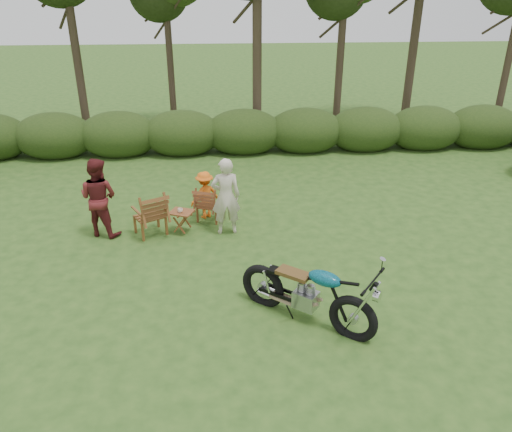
{
  "coord_description": "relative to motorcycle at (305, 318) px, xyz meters",
  "views": [
    {
      "loc": [
        -0.79,
        -6.73,
        5.09
      ],
      "look_at": [
        -0.13,
        2.08,
        0.9
      ],
      "focal_mm": 35.0,
      "sensor_mm": 36.0,
      "label": 1
    }
  ],
  "objects": [
    {
      "name": "lawn_chair_left",
      "position": [
        -2.9,
        3.29,
        0.0
      ],
      "size": [
        0.94,
        0.94,
        1.01
      ],
      "primitive_type": null,
      "rotation": [
        0.0,
        0.0,
        3.65
      ],
      "color": "brown",
      "rests_on": "ground"
    },
    {
      "name": "adult_a",
      "position": [
        -1.23,
        3.23,
        0.0
      ],
      "size": [
        0.66,
        0.45,
        1.74
      ],
      "primitive_type": "imported",
      "rotation": [
        0.0,
        0.0,
        3.2
      ],
      "color": "beige",
      "rests_on": "ground"
    },
    {
      "name": "tree_line",
      "position": [
        -0.02,
        9.79,
        3.81
      ],
      "size": [
        22.52,
        11.62,
        8.14
      ],
      "color": "#3A2C20",
      "rests_on": "ground"
    },
    {
      "name": "lawn_chair_right",
      "position": [
        -1.6,
        3.9,
        0.0
      ],
      "size": [
        0.75,
        0.75,
        0.85
      ],
      "primitive_type": null,
      "rotation": [
        0.0,
        0.0,
        2.8
      ],
      "color": "brown",
      "rests_on": "ground"
    },
    {
      "name": "motorcycle",
      "position": [
        0.0,
        0.0,
        0.0
      ],
      "size": [
        2.39,
        2.13,
        1.33
      ],
      "primitive_type": null,
      "rotation": [
        0.0,
        0.0,
        -0.66
      ],
      "color": "#0B819B",
      "rests_on": "ground"
    },
    {
      "name": "ground",
      "position": [
        -0.52,
        0.05,
        0.0
      ],
      "size": [
        80.0,
        80.0,
        0.0
      ],
      "primitive_type": "plane",
      "color": "#264717",
      "rests_on": "ground"
    },
    {
      "name": "cup",
      "position": [
        -2.22,
        3.25,
        0.56
      ],
      "size": [
        0.13,
        0.13,
        0.09
      ],
      "primitive_type": "imported",
      "rotation": [
        0.0,
        0.0,
        0.11
      ],
      "color": "beige",
      "rests_on": "side_table"
    },
    {
      "name": "child",
      "position": [
        -1.7,
        4.08,
        0.0
      ],
      "size": [
        0.84,
        0.76,
        1.13
      ],
      "primitive_type": "imported",
      "rotation": [
        0.0,
        0.0,
        3.74
      ],
      "color": "orange",
      "rests_on": "ground"
    },
    {
      "name": "adult_b",
      "position": [
        -3.95,
        3.38,
        0.0
      ],
      "size": [
        1.03,
        0.92,
        1.75
      ],
      "primitive_type": "imported",
      "rotation": [
        0.0,
        0.0,
        2.77
      ],
      "color": "maroon",
      "rests_on": "ground"
    },
    {
      "name": "side_table",
      "position": [
        -2.2,
        3.29,
        0.26
      ],
      "size": [
        0.63,
        0.58,
        0.52
      ],
      "primitive_type": null,
      "rotation": [
        0.0,
        0.0,
        -0.39
      ],
      "color": "brown",
      "rests_on": "ground"
    }
  ]
}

